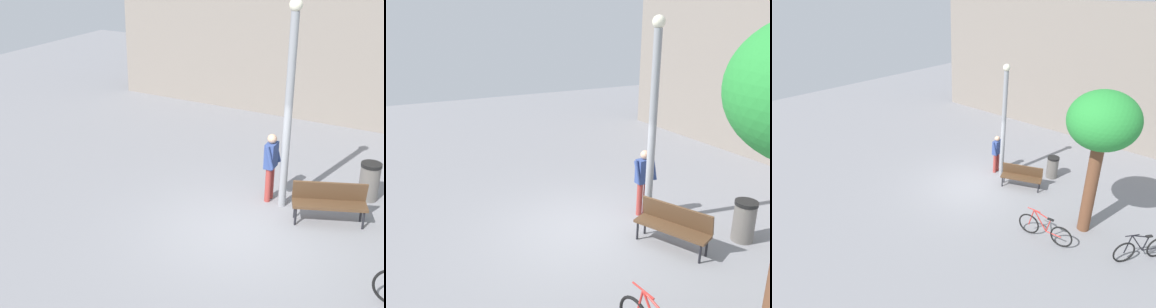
# 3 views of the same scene
# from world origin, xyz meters

# --- Properties ---
(ground_plane) EXTENTS (36.00, 36.00, 0.00)m
(ground_plane) POSITION_xyz_m (0.00, 0.00, 0.00)
(ground_plane) COLOR gray
(lamppost) EXTENTS (0.28, 0.28, 4.72)m
(lamppost) POSITION_xyz_m (0.36, 1.50, 2.54)
(lamppost) COLOR gray
(lamppost) RESTS_ON ground_plane
(person_by_lamppost) EXTENTS (0.29, 0.60, 1.67)m
(person_by_lamppost) POSITION_xyz_m (-0.02, 1.63, 0.97)
(person_by_lamppost) COLOR #9E3833
(person_by_lamppost) RESTS_ON ground_plane
(park_bench) EXTENTS (1.66, 1.05, 0.92)m
(park_bench) POSITION_xyz_m (1.50, 1.29, 0.55)
(park_bench) COLOR #513823
(park_bench) RESTS_ON ground_plane
(trash_bin) EXTENTS (0.49, 0.49, 0.93)m
(trash_bin) POSITION_xyz_m (2.03, 2.81, 0.47)
(trash_bin) COLOR #66605B
(trash_bin) RESTS_ON ground_plane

